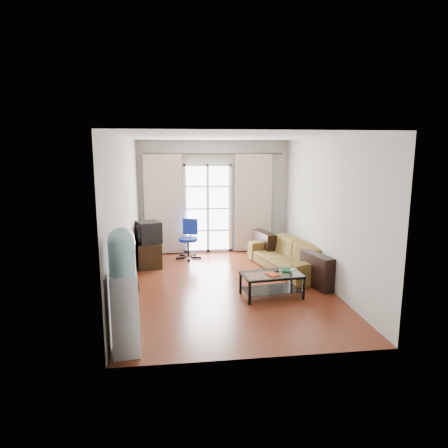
# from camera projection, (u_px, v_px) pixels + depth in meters

# --- Properties ---
(floor) EXTENTS (5.20, 5.20, 0.00)m
(floor) POSITION_uv_depth(u_px,v_px,m) (229.00, 286.00, 7.37)
(floor) COLOR maroon
(floor) RESTS_ON ground
(ceiling) EXTENTS (5.20, 5.20, 0.00)m
(ceiling) POSITION_uv_depth(u_px,v_px,m) (229.00, 137.00, 6.87)
(ceiling) COLOR white
(ceiling) RESTS_ON wall_back
(wall_back) EXTENTS (3.60, 0.02, 2.70)m
(wall_back) POSITION_uv_depth(u_px,v_px,m) (214.00, 197.00, 9.65)
(wall_back) COLOR #B3B2AA
(wall_back) RESTS_ON floor
(wall_front) EXTENTS (3.60, 0.02, 2.70)m
(wall_front) POSITION_uv_depth(u_px,v_px,m) (261.00, 250.00, 4.58)
(wall_front) COLOR #B3B2AA
(wall_front) RESTS_ON floor
(wall_left) EXTENTS (0.02, 5.20, 2.70)m
(wall_left) POSITION_uv_depth(u_px,v_px,m) (126.00, 216.00, 6.89)
(wall_left) COLOR #B3B2AA
(wall_left) RESTS_ON floor
(wall_right) EXTENTS (0.02, 5.20, 2.70)m
(wall_right) POSITION_uv_depth(u_px,v_px,m) (325.00, 212.00, 7.35)
(wall_right) COLOR #B3B2AA
(wall_right) RESTS_ON floor
(french_door) EXTENTS (1.16, 0.06, 2.15)m
(french_door) POSITION_uv_depth(u_px,v_px,m) (208.00, 209.00, 9.63)
(french_door) COLOR white
(french_door) RESTS_ON wall_back
(curtain_rod) EXTENTS (3.30, 0.04, 0.04)m
(curtain_rod) POSITION_uv_depth(u_px,v_px,m) (214.00, 154.00, 9.36)
(curtain_rod) COLOR #4C3F2D
(curtain_rod) RESTS_ON wall_back
(curtain_left) EXTENTS (0.90, 0.07, 2.35)m
(curtain_left) POSITION_uv_depth(u_px,v_px,m) (164.00, 205.00, 9.41)
(curtain_left) COLOR beige
(curtain_left) RESTS_ON curtain_rod
(curtain_right) EXTENTS (0.90, 0.07, 2.35)m
(curtain_right) POSITION_uv_depth(u_px,v_px,m) (253.00, 203.00, 9.68)
(curtain_right) COLOR beige
(curtain_right) RESTS_ON curtain_rod
(radiator) EXTENTS (0.64, 0.12, 0.64)m
(radiator) POSITION_uv_depth(u_px,v_px,m) (246.00, 238.00, 9.84)
(radiator) COLOR #A09FA2
(radiator) RESTS_ON floor
(sofa) EXTENTS (2.50, 1.81, 0.62)m
(sofa) POSITION_uv_depth(u_px,v_px,m) (287.00, 256.00, 8.27)
(sofa) COLOR brown
(sofa) RESTS_ON floor
(coffee_table) EXTENTS (1.07, 0.69, 0.41)m
(coffee_table) POSITION_uv_depth(u_px,v_px,m) (271.00, 282.00, 6.80)
(coffee_table) COLOR silver
(coffee_table) RESTS_ON floor
(bowl) EXTENTS (0.40, 0.40, 0.06)m
(bowl) POSITION_uv_depth(u_px,v_px,m) (286.00, 271.00, 6.85)
(bowl) COLOR #338D45
(bowl) RESTS_ON coffee_table
(book) EXTENTS (0.33, 0.35, 0.02)m
(book) POSITION_uv_depth(u_px,v_px,m) (268.00, 275.00, 6.66)
(book) COLOR #B83516
(book) RESTS_ON coffee_table
(remote) EXTENTS (0.17, 0.09, 0.02)m
(remote) POSITION_uv_depth(u_px,v_px,m) (274.00, 272.00, 6.85)
(remote) COLOR black
(remote) RESTS_ON coffee_table
(tv_stand) EXTENTS (0.60, 0.80, 0.54)m
(tv_stand) POSITION_uv_depth(u_px,v_px,m) (149.00, 254.00, 8.60)
(tv_stand) COLOR black
(tv_stand) RESTS_ON floor
(crt_tv) EXTENTS (0.60, 0.61, 0.45)m
(crt_tv) POSITION_uv_depth(u_px,v_px,m) (148.00, 232.00, 8.43)
(crt_tv) COLOR black
(crt_tv) RESTS_ON tv_stand
(task_chair) EXTENTS (0.77, 0.77, 0.90)m
(task_chair) POSITION_uv_depth(u_px,v_px,m) (189.00, 247.00, 9.24)
(task_chair) COLOR black
(task_chair) RESTS_ON floor
(water_cooler) EXTENTS (0.38, 0.37, 1.60)m
(water_cooler) POSITION_uv_depth(u_px,v_px,m) (123.00, 290.00, 4.77)
(water_cooler) COLOR silver
(water_cooler) RESTS_ON floor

